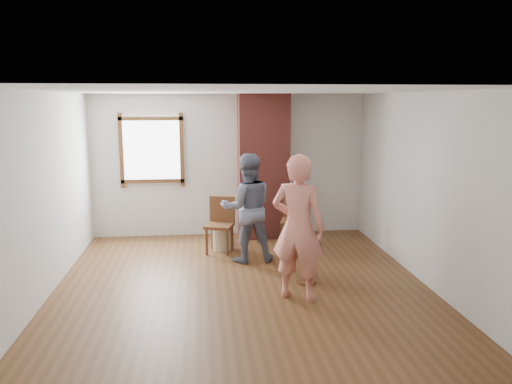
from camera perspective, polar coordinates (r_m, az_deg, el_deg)
ground at (r=6.88m, az=-1.61°, el=-10.73°), size 5.50×5.50×0.00m
room_shell at (r=7.05m, az=-2.55°, el=4.93°), size 5.04×5.52×2.62m
brick_chimney at (r=9.04m, az=0.84°, el=2.92°), size 0.90×0.50×2.60m
stoneware_crock at (r=8.45m, az=-3.88°, el=-5.22°), size 0.35×0.35×0.41m
dark_pot at (r=8.78m, az=-3.58°, el=-5.48°), size 0.20×0.20×0.16m
dining_chair_left at (r=8.28m, az=-4.07°, el=-3.37°), size 0.53×0.53×0.91m
dining_chair_right at (r=8.37m, az=4.58°, el=-2.87°), size 0.57×0.57×1.00m
side_table at (r=6.91m, az=5.80°, el=-7.14°), size 0.40×0.40×0.60m
cake_plate at (r=6.86m, az=5.84°, el=-5.53°), size 0.18×0.18×0.01m
cake_slice at (r=6.85m, az=5.92°, el=-5.26°), size 0.08×0.07×0.06m
man at (r=7.70m, az=-1.01°, el=-1.84°), size 0.88×0.71×1.69m
person_pink at (r=6.24m, az=4.83°, el=-4.08°), size 0.80×0.70×1.85m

